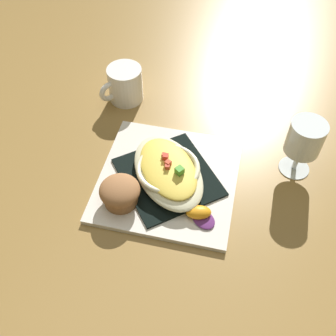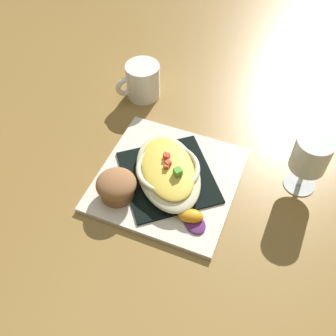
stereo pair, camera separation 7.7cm
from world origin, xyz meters
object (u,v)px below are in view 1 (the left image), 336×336
Objects in this scene: square_plate at (168,179)px; gratin_dish at (168,170)px; orange_garnish at (200,214)px; stemmed_glass at (304,141)px; coffee_mug at (125,86)px; muffin at (120,192)px.

gratin_dish is (-0.00, -0.00, 0.03)m from square_plate.
stemmed_glass is at bearing -48.82° from orange_garnish.
orange_garnish is 0.38m from coffee_mug.
stemmed_glass is (0.08, -0.25, 0.08)m from square_plate.
gratin_dish is at bearing 106.67° from stemmed_glass.
muffin reaches higher than orange_garnish.
orange_garnish is at bearing 131.18° from stemmed_glass.
muffin is (-0.07, 0.08, 0.00)m from gratin_dish.
square_plate is 0.11m from orange_garnish.
stemmed_glass is (0.15, -0.33, 0.05)m from muffin.
muffin is 1.16× the size of orange_garnish.
gratin_dish is 1.86× the size of stemmed_glass.
gratin_dish is at bearing -105.53° from square_plate.
muffin is 0.31m from coffee_mug.
coffee_mug is (0.30, 0.06, 0.00)m from muffin.
orange_garnish is at bearing -138.05° from gratin_dish.
orange_garnish is 0.68× the size of coffee_mug.
stemmed_glass is at bearing -73.34° from square_plate.
orange_garnish is at bearing -94.15° from muffin.
muffin is at bearing -168.36° from coffee_mug.
gratin_dish is 2.41× the size of coffee_mug.
orange_garnish is (-0.01, -0.15, -0.02)m from muffin.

